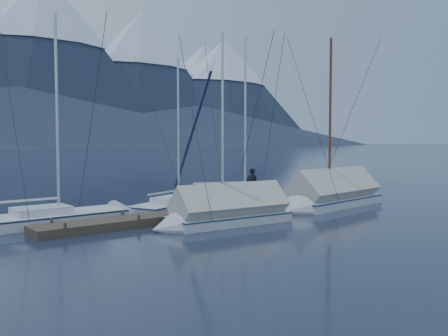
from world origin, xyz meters
The scene contains 9 objects.
ground centered at (0.00, 0.00, 0.00)m, with size 1000.00×1000.00×0.00m, color black.
dock centered at (0.00, 2.00, 0.11)m, with size 18.00×1.50×0.54m.
mooring_posts centered at (-0.50, 2.00, 0.35)m, with size 15.12×1.52×0.35m.
sailboat_open_left centered at (-6.61, 4.34, 0.17)m, with size 7.34×3.15×9.68m.
sailboat_open_mid centered at (-0.28, 5.03, 0.15)m, with size 6.61×3.98×8.45m.
sailboat_open_right centered at (4.06, 4.26, 0.18)m, with size 7.95×5.00×10.21m.
sailboat_covered_near centered at (5.68, 0.31, 0.49)m, with size 7.78×3.35×9.84m.
sailboat_covered_far centered at (-2.09, -0.29, 0.43)m, with size 6.37×2.72×8.71m.
person centered at (2.21, 2.40, 1.22)m, with size 0.64×0.42×1.77m, color black.
Camera 1 is at (-14.28, -15.48, 3.50)m, focal length 38.00 mm.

